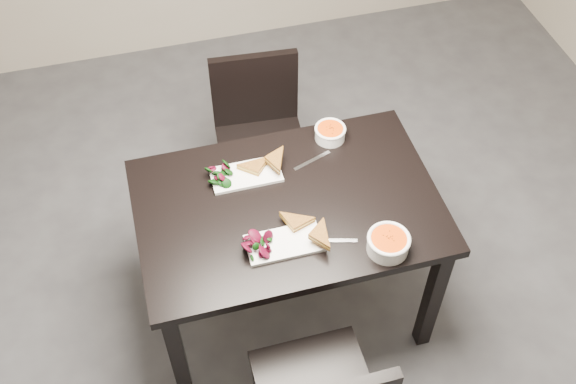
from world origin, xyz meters
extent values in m
cube|color=black|center=(0.23, 0.38, 0.73)|extent=(1.20, 0.80, 0.04)
cube|color=black|center=(-0.31, 0.04, 0.35)|extent=(0.06, 0.06, 0.71)
cube|color=black|center=(0.77, 0.04, 0.35)|extent=(0.06, 0.06, 0.71)
cube|color=black|center=(-0.31, 0.72, 0.35)|extent=(0.06, 0.06, 0.71)
cube|color=black|center=(0.77, 0.72, 0.35)|extent=(0.06, 0.06, 0.71)
cube|color=black|center=(-0.01, -0.08, 0.21)|extent=(0.04, 0.04, 0.41)
cube|color=black|center=(0.35, -0.08, 0.21)|extent=(0.04, 0.04, 0.41)
cube|color=black|center=(0.27, 1.01, 0.43)|extent=(0.45, 0.45, 0.04)
cube|color=black|center=(0.08, 0.84, 0.21)|extent=(0.04, 0.04, 0.41)
cube|color=black|center=(0.44, 0.81, 0.21)|extent=(0.04, 0.04, 0.41)
cube|color=black|center=(0.11, 1.20, 0.21)|extent=(0.04, 0.04, 0.41)
cube|color=black|center=(0.47, 1.17, 0.21)|extent=(0.04, 0.04, 0.41)
cube|color=black|center=(0.29, 1.20, 0.65)|extent=(0.42, 0.07, 0.40)
cube|color=white|center=(0.17, 0.19, 0.76)|extent=(0.29, 0.14, 0.01)
cylinder|color=white|center=(0.54, 0.07, 0.78)|extent=(0.16, 0.16, 0.06)
cylinder|color=#F0390A|center=(0.54, 0.07, 0.81)|extent=(0.13, 0.13, 0.02)
torus|color=white|center=(0.54, 0.07, 0.81)|extent=(0.16, 0.16, 0.02)
cube|color=silver|center=(0.35, 0.16, 0.75)|extent=(0.18, 0.06, 0.00)
cube|color=white|center=(0.11, 0.57, 0.76)|extent=(0.28, 0.14, 0.01)
cylinder|color=white|center=(0.50, 0.69, 0.78)|extent=(0.13, 0.13, 0.05)
cylinder|color=#F0390A|center=(0.50, 0.69, 0.80)|extent=(0.11, 0.11, 0.02)
torus|color=white|center=(0.50, 0.69, 0.80)|extent=(0.13, 0.13, 0.01)
cube|color=silver|center=(0.39, 0.58, 0.75)|extent=(0.17, 0.08, 0.00)
camera|label=1|loc=(-0.21, -1.27, 2.83)|focal=42.65mm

